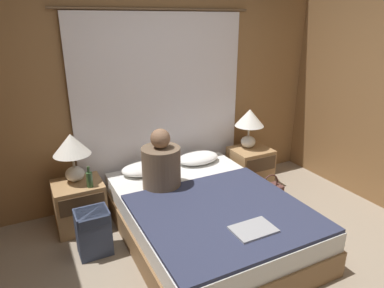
{
  "coord_description": "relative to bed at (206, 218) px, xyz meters",
  "views": [
    {
      "loc": [
        -1.41,
        -1.73,
        2.01
      ],
      "look_at": [
        0.0,
        1.05,
        0.87
      ],
      "focal_mm": 32.0,
      "sensor_mm": 36.0,
      "label": 1
    }
  ],
  "objects": [
    {
      "name": "ground_plane",
      "position": [
        0.0,
        -0.75,
        -0.21
      ],
      "size": [
        16.0,
        16.0,
        0.0
      ],
      "primitive_type": "plane",
      "color": "gray"
    },
    {
      "name": "nightstand_left",
      "position": [
        -1.05,
        0.74,
        0.04
      ],
      "size": [
        0.48,
        0.44,
        0.49
      ],
      "color": "#A87F51",
      "rests_on": "ground_plane"
    },
    {
      "name": "lamp_left",
      "position": [
        -1.05,
        0.81,
        0.62
      ],
      "size": [
        0.36,
        0.36,
        0.49
      ],
      "color": "silver",
      "rests_on": "nightstand_left"
    },
    {
      "name": "backpack_on_floor",
      "position": [
        -1.02,
        0.24,
        0.04
      ],
      "size": [
        0.29,
        0.26,
        0.43
      ],
      "color": "#333D56",
      "rests_on": "ground_plane"
    },
    {
      "name": "beer_bottle_on_left_stand",
      "position": [
        -0.95,
        0.61,
        0.36
      ],
      "size": [
        0.06,
        0.06,
        0.21
      ],
      "color": "#2D4C28",
      "rests_on": "nightstand_left"
    },
    {
      "name": "bed",
      "position": [
        0.0,
        0.0,
        0.0
      ],
      "size": [
        1.49,
        2.01,
        0.42
      ],
      "color": "olive",
      "rests_on": "ground_plane"
    },
    {
      "name": "handbag_on_floor",
      "position": [
        1.01,
        0.28,
        -0.1
      ],
      "size": [
        0.29,
        0.17,
        0.34
      ],
      "color": "brown",
      "rests_on": "ground_plane"
    },
    {
      "name": "pillow_left",
      "position": [
        -0.33,
        0.8,
        0.27
      ],
      "size": [
        0.51,
        0.33,
        0.12
      ],
      "color": "white",
      "rests_on": "bed"
    },
    {
      "name": "lamp_right",
      "position": [
        1.05,
        0.81,
        0.62
      ],
      "size": [
        0.36,
        0.36,
        0.49
      ],
      "color": "silver",
      "rests_on": "nightstand_right"
    },
    {
      "name": "blanket_on_bed",
      "position": [
        0.0,
        -0.3,
        0.23
      ],
      "size": [
        1.43,
        1.35,
        0.03
      ],
      "color": "#2D334C",
      "rests_on": "bed"
    },
    {
      "name": "laptop_on_bed",
      "position": [
        0.06,
        -0.65,
        0.25
      ],
      "size": [
        0.34,
        0.24,
        0.02
      ],
      "color": "#9EA0A5",
      "rests_on": "blanket_on_bed"
    },
    {
      "name": "person_left_in_bed",
      "position": [
        -0.28,
        0.41,
        0.46
      ],
      "size": [
        0.38,
        0.38,
        0.61
      ],
      "color": "brown",
      "rests_on": "bed"
    },
    {
      "name": "pillow_right",
      "position": [
        0.33,
        0.8,
        0.27
      ],
      "size": [
        0.51,
        0.33,
        0.12
      ],
      "color": "white",
      "rests_on": "bed"
    },
    {
      "name": "nightstand_right",
      "position": [
        1.05,
        0.74,
        0.04
      ],
      "size": [
        0.48,
        0.44,
        0.49
      ],
      "color": "#A87F51",
      "rests_on": "ground_plane"
    },
    {
      "name": "curtain_panel",
      "position": [
        0.0,
        1.06,
        0.85
      ],
      "size": [
        2.18,
        0.02,
        2.12
      ],
      "color": "white",
      "rests_on": "ground_plane"
    },
    {
      "name": "wall_back",
      "position": [
        0.0,
        1.12,
        1.04
      ],
      "size": [
        4.22,
        0.06,
        2.5
      ],
      "color": "olive",
      "rests_on": "ground_plane"
    }
  ]
}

